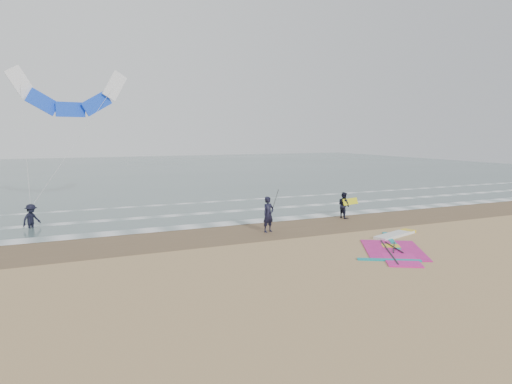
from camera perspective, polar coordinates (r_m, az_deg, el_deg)
name	(u,v)px	position (r m, az deg, el deg)	size (l,w,h in m)	color
ground	(337,255)	(19.82, 10.04, -7.79)	(120.00, 120.00, 0.00)	tan
sea_water	(138,171)	(64.90, -14.51, 2.58)	(120.00, 80.00, 0.02)	#47605E
wet_sand_band	(274,228)	(24.86, 2.23, -4.57)	(120.00, 5.00, 0.01)	brown
foam_waterline	(242,215)	(28.83, -1.70, -2.86)	(120.00, 9.15, 0.02)	white
windsurf_rig	(395,245)	(21.96, 17.00, -6.40)	(5.97, 5.65, 0.14)	white
person_standing	(268,214)	(23.81, 1.55, -2.82)	(0.68, 0.45, 1.87)	black
person_walking	(344,205)	(28.24, 10.92, -1.63)	(0.78, 0.61, 1.60)	black
person_wading	(31,213)	(27.58, -26.31, -2.38)	(1.09, 0.63, 1.69)	black
held_pole	(274,206)	(23.86, 2.21, -1.73)	(0.17, 0.86, 1.82)	black
carried_kiteboard	(350,202)	(28.35, 11.71, -1.17)	(1.30, 0.51, 0.39)	yellow
surf_kite	(70,97)	(30.92, -22.26, 10.96)	(7.04, 3.89, 8.04)	white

